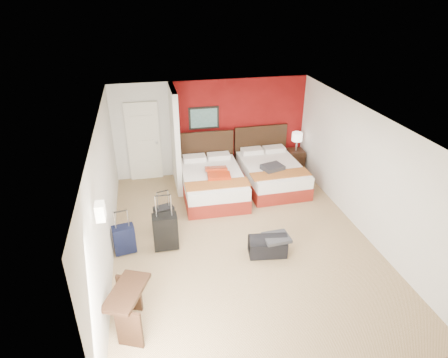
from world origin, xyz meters
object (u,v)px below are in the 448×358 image
object	(u,v)px
suitcase_black	(166,233)
desk	(129,308)
bed_left	(213,184)
suitcase_navy	(124,240)
nightstand	(295,160)
duffel_bag	(267,246)
red_suitcase_open	(217,173)
table_lamp	(297,142)
suitcase_charcoal	(165,220)
bed_right	(272,175)

from	to	relation	value
suitcase_black	desk	xyz separation A→B (m)	(-0.68, -1.82, 0.00)
bed_left	suitcase_black	size ratio (longest dim) A/B	2.87
suitcase_navy	nightstand	bearing A→B (deg)	21.77
duffel_bag	red_suitcase_open	bearing A→B (deg)	109.38
bed_left	duffel_bag	bearing A→B (deg)	-75.37
table_lamp	suitcase_charcoal	world-z (taller)	table_lamp
table_lamp	suitcase_navy	world-z (taller)	table_lamp
suitcase_charcoal	suitcase_navy	world-z (taller)	suitcase_charcoal
red_suitcase_open	suitcase_black	world-z (taller)	suitcase_black
nightstand	suitcase_black	distance (m)	4.64
suitcase_charcoal	nightstand	bearing A→B (deg)	14.44
bed_left	duffel_bag	size ratio (longest dim) A/B	2.86
bed_right	suitcase_black	world-z (taller)	suitcase_black
bed_right	desk	size ratio (longest dim) A/B	2.34
nightstand	suitcase_black	bearing A→B (deg)	-139.63
desk	table_lamp	bearing A→B (deg)	69.73
bed_left	bed_right	distance (m)	1.57
bed_right	red_suitcase_open	xyz separation A→B (m)	(-1.45, -0.30, 0.36)
red_suitcase_open	suitcase_black	bearing A→B (deg)	-122.25
red_suitcase_open	suitcase_navy	xyz separation A→B (m)	(-2.14, -1.73, -0.37)
table_lamp	suitcase_navy	size ratio (longest dim) A/B	0.90
bed_left	bed_right	world-z (taller)	bed_left
duffel_bag	desk	size ratio (longest dim) A/B	0.84
bed_right	nightstand	xyz separation A→B (m)	(0.90, 0.71, 0.00)
suitcase_black	bed_left	bearing A→B (deg)	56.10
bed_left	nightstand	world-z (taller)	bed_left
bed_left	nightstand	distance (m)	2.62
bed_right	suitcase_charcoal	world-z (taller)	bed_right
bed_right	suitcase_navy	xyz separation A→B (m)	(-3.60, -2.03, -0.02)
bed_left	suitcase_black	xyz separation A→B (m)	(-1.26, -1.86, 0.05)
table_lamp	desk	bearing A→B (deg)	-133.81
bed_left	red_suitcase_open	size ratio (longest dim) A/B	2.82
duffel_bag	table_lamp	bearing A→B (deg)	68.52
red_suitcase_open	duffel_bag	distance (m)	2.45
nightstand	suitcase_navy	world-z (taller)	nightstand
duffel_bag	desk	bearing A→B (deg)	-146.67
nightstand	suitcase_navy	xyz separation A→B (m)	(-4.50, -2.74, -0.02)
bed_right	duffel_bag	world-z (taller)	bed_right
bed_right	red_suitcase_open	world-z (taller)	red_suitcase_open
bed_left	table_lamp	size ratio (longest dim) A/B	4.07
bed_right	table_lamp	distance (m)	1.27
desk	suitcase_charcoal	bearing A→B (deg)	97.26
bed_left	duffel_bag	world-z (taller)	bed_left
bed_right	red_suitcase_open	distance (m)	1.53
table_lamp	desk	xyz separation A→B (m)	(-4.40, -4.58, -0.49)
nightstand	suitcase_charcoal	distance (m)	4.31
suitcase_navy	suitcase_charcoal	bearing A→B (deg)	24.39
table_lamp	suitcase_charcoal	xyz separation A→B (m)	(-3.70, -2.21, -0.56)
bed_left	table_lamp	bearing A→B (deg)	21.33
nightstand	bed_left	bearing A→B (deg)	-155.95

